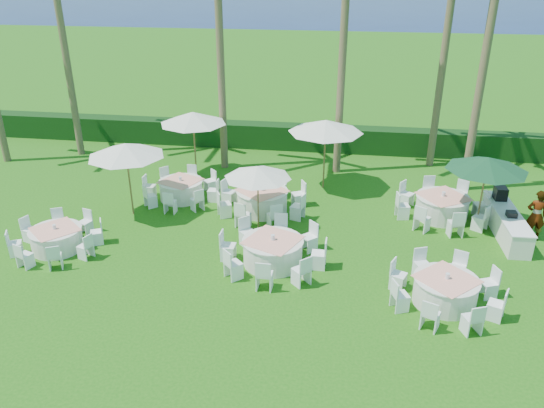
{
  "coord_description": "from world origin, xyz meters",
  "views": [
    {
      "loc": [
        2.75,
        -13.24,
        8.69
      ],
      "look_at": [
        0.38,
        2.49,
        1.3
      ],
      "focal_mm": 35.0,
      "sensor_mm": 36.0,
      "label": 1
    }
  ],
  "objects": [
    {
      "name": "buffet_table",
      "position": [
        8.28,
        4.06,
        0.45
      ],
      "size": [
        0.9,
        3.66,
        1.29
      ],
      "color": "silver",
      "rests_on": "ground"
    },
    {
      "name": "palm_b",
      "position": [
        -2.79,
        8.94,
        4.93
      ],
      "size": [
        4.31,
        4.33,
        8.95
      ],
      "color": "brown",
      "rests_on": "ground"
    },
    {
      "name": "palm_c",
      "position": [
        2.29,
        9.13,
        6.4
      ],
      "size": [
        4.4,
        4.14,
        11.82
      ],
      "color": "brown",
      "rests_on": "ground"
    },
    {
      "name": "palm_e",
      "position": [
        7.59,
        7.91,
        5.79
      ],
      "size": [
        4.34,
        4.3,
        10.64
      ],
      "color": "brown",
      "rests_on": "ground"
    },
    {
      "name": "umbrella_d",
      "position": [
        1.82,
        7.2,
        2.64
      ],
      "size": [
        3.01,
        3.01,
        2.9
      ],
      "color": "brown",
      "rests_on": "ground"
    },
    {
      "name": "hedge",
      "position": [
        0.0,
        12.0,
        0.6
      ],
      "size": [
        34.0,
        1.0,
        1.2
      ],
      "primitive_type": "cube",
      "color": "black",
      "rests_on": "ground"
    },
    {
      "name": "banquet_table_b",
      "position": [
        0.64,
        0.9,
        0.44
      ],
      "size": [
        3.32,
        3.32,
        1.0
      ],
      "color": "silver",
      "rests_on": "ground"
    },
    {
      "name": "banquet_table_e",
      "position": [
        -0.31,
        4.59,
        0.45
      ],
      "size": [
        3.34,
        3.34,
        1.02
      ],
      "color": "silver",
      "rests_on": "ground"
    },
    {
      "name": "banquet_table_d",
      "position": [
        -3.67,
        5.24,
        0.4
      ],
      "size": [
        3.03,
        3.03,
        0.92
      ],
      "color": "silver",
      "rests_on": "ground"
    },
    {
      "name": "ground",
      "position": [
        0.0,
        0.0,
        0.0
      ],
      "size": [
        120.0,
        120.0,
        0.0
      ],
      "primitive_type": "plane",
      "color": "#1B560E",
      "rests_on": "ground"
    },
    {
      "name": "umbrella_green",
      "position": [
        7.43,
        4.4,
        2.41
      ],
      "size": [
        2.75,
        2.75,
        2.64
      ],
      "color": "brown",
      "rests_on": "ground"
    },
    {
      "name": "banquet_table_c",
      "position": [
        5.64,
        -0.46,
        0.41
      ],
      "size": [
        3.03,
        3.03,
        0.94
      ],
      "color": "silver",
      "rests_on": "ground"
    },
    {
      "name": "umbrella_b",
      "position": [
        -0.22,
        3.17,
        2.13
      ],
      "size": [
        2.31,
        2.31,
        2.34
      ],
      "color": "brown",
      "rests_on": "ground"
    },
    {
      "name": "ocean",
      "position": [
        0.0,
        102.0,
        0.0
      ],
      "size": [
        260.0,
        260.0,
        0.0
      ],
      "primitive_type": "plane",
      "color": "#070D46",
      "rests_on": "ground"
    },
    {
      "name": "umbrella_c",
      "position": [
        -3.76,
        7.66,
        2.62
      ],
      "size": [
        2.82,
        2.82,
        2.87
      ],
      "color": "brown",
      "rests_on": "ground"
    },
    {
      "name": "palm_a",
      "position": [
        -10.14,
        9.63,
        6.4
      ],
      "size": [
        4.29,
        4.34,
        11.82
      ],
      "color": "brown",
      "rests_on": "ground"
    },
    {
      "name": "banquet_table_f",
      "position": [
        6.29,
        5.05,
        0.45
      ],
      "size": [
        3.38,
        3.38,
        1.01
      ],
      "color": "silver",
      "rests_on": "ground"
    },
    {
      "name": "staff_person",
      "position": [
        9.11,
        3.78,
        0.9
      ],
      "size": [
        0.66,
        0.44,
        1.79
      ],
      "primitive_type": "imported",
      "rotation": [
        0.0,
        0.0,
        3.13
      ],
      "color": "gray",
      "rests_on": "ground"
    },
    {
      "name": "umbrella_a",
      "position": [
        -5.05,
        3.63,
        2.52
      ],
      "size": [
        2.76,
        2.76,
        2.76
      ],
      "color": "brown",
      "rests_on": "ground"
    },
    {
      "name": "palm_d",
      "position": [
        6.53,
        10.61,
        4.9
      ],
      "size": [
        4.4,
        4.01,
        8.89
      ],
      "color": "brown",
      "rests_on": "ground"
    },
    {
      "name": "banquet_table_a",
      "position": [
        -6.48,
        0.74,
        0.39
      ],
      "size": [
        2.87,
        2.87,
        0.89
      ],
      "color": "silver",
      "rests_on": "ground"
    }
  ]
}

